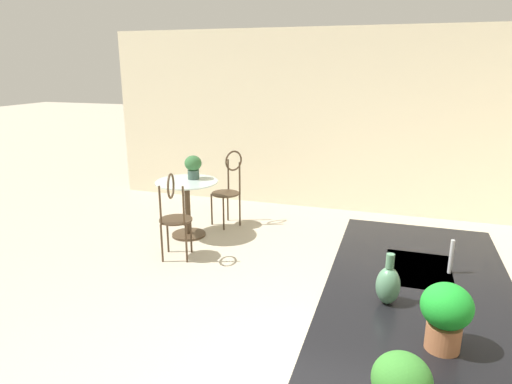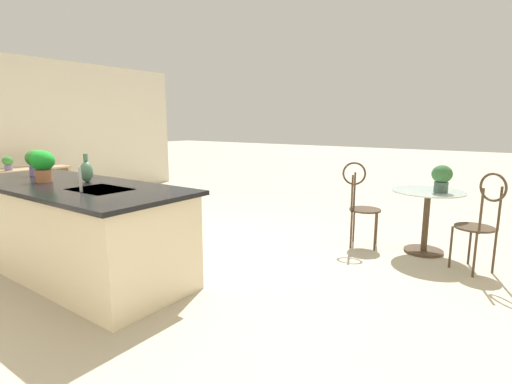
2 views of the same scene
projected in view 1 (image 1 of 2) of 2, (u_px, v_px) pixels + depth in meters
wall_left_window at (354, 122)px, 6.68m from camera, size 0.12×7.80×2.70m
bistro_table at (188, 203)px, 5.84m from camera, size 0.80×0.80×0.74m
chair_near_window at (229, 185)px, 6.24m from camera, size 0.52×0.52×1.04m
chair_by_island at (174, 212)px, 5.09m from camera, size 0.52×0.47×1.04m
sink_faucet at (451, 257)px, 2.79m from camera, size 0.02×0.02×0.22m
potted_plant_on_table at (193, 166)px, 5.83m from camera, size 0.22×0.22×0.31m
potted_plant_counter_near at (446, 313)px, 2.02m from camera, size 0.23×0.23×0.32m
vase_on_counter at (388, 285)px, 2.43m from camera, size 0.13×0.13×0.29m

